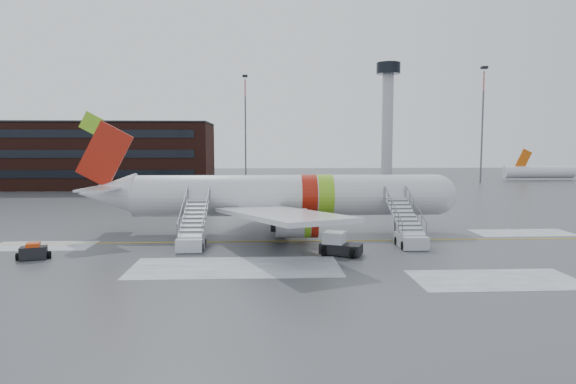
{
  "coord_description": "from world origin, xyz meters",
  "views": [
    {
      "loc": [
        -4.22,
        -43.91,
        8.27
      ],
      "look_at": [
        -1.9,
        1.27,
        4.0
      ],
      "focal_mm": 32.0,
      "sensor_mm": 36.0,
      "label": 1
    }
  ],
  "objects": [
    {
      "name": "pushback_tug",
      "position": [
        1.48,
        -6.49,
        0.76
      ],
      "size": [
        3.39,
        3.05,
        1.71
      ],
      "color": "black",
      "rests_on": "ground"
    },
    {
      "name": "light_mast_far_n",
      "position": [
        -8.0,
        78.0,
        13.84
      ],
      "size": [
        1.2,
        1.2,
        24.25
      ],
      "color": "#595B60",
      "rests_on": "ground"
    },
    {
      "name": "light_mast_far_ne",
      "position": [
        42.0,
        62.0,
        13.84
      ],
      "size": [
        1.2,
        1.2,
        24.25
      ],
      "color": "#595B60",
      "rests_on": "ground"
    },
    {
      "name": "ground",
      "position": [
        0.0,
        0.0,
        0.0
      ],
      "size": [
        260.0,
        260.0,
        0.0
      ],
      "primitive_type": "plane",
      "color": "#494C4F",
      "rests_on": "ground"
    },
    {
      "name": "baggage_tractor",
      "position": [
        -20.6,
        -6.85,
        0.51
      ],
      "size": [
        2.41,
        1.49,
        1.19
      ],
      "color": "black",
      "rests_on": "ground"
    },
    {
      "name": "distant_aircraft",
      "position": [
        62.5,
        64.0,
        0.0
      ],
      "size": [
        35.0,
        18.0,
        8.0
      ],
      "primitive_type": null,
      "color": "#D8590C",
      "rests_on": "ground"
    },
    {
      "name": "airstair_aft",
      "position": [
        -9.75,
        -3.26,
        1.06
      ],
      "size": [
        2.05,
        7.7,
        3.48
      ],
      "color": "silver",
      "rests_on": "ground"
    },
    {
      "name": "control_tower",
      "position": [
        30.0,
        95.0,
        18.75
      ],
      "size": [
        6.4,
        6.4,
        30.0
      ],
      "color": "#B2B5BA",
      "rests_on": "ground"
    },
    {
      "name": "airliner",
      "position": [
        -2.85,
        3.27,
        3.42
      ],
      "size": [
        35.03,
        32.97,
        11.18
      ],
      "color": "silver",
      "rests_on": "ground"
    },
    {
      "name": "airstair_fwd",
      "position": [
        7.69,
        -3.26,
        1.06
      ],
      "size": [
        2.05,
        7.7,
        3.48
      ],
      "color": "#B9BBC1",
      "rests_on": "ground"
    },
    {
      "name": "terminal_building",
      "position": [
        -45.0,
        54.98,
        6.2
      ],
      "size": [
        62.0,
        16.11,
        12.3
      ],
      "color": "#3F1E16",
      "rests_on": "ground"
    }
  ]
}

